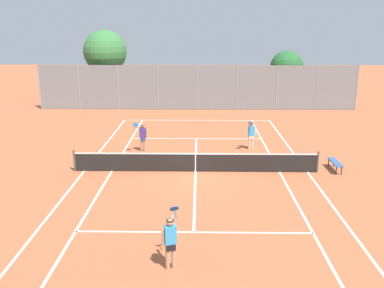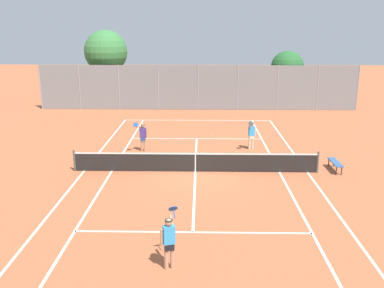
% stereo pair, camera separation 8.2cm
% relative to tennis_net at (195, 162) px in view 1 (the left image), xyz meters
% --- Properties ---
extents(ground_plane, '(120.00, 120.00, 0.00)m').
position_rel_tennis_net_xyz_m(ground_plane, '(0.00, 0.00, -0.51)').
color(ground_plane, '#B25B38').
extents(court_line_markings, '(11.10, 23.90, 0.01)m').
position_rel_tennis_net_xyz_m(court_line_markings, '(0.00, 0.00, -0.51)').
color(court_line_markings, silver).
rests_on(court_line_markings, ground).
extents(tennis_net, '(12.00, 0.10, 1.07)m').
position_rel_tennis_net_xyz_m(tennis_net, '(0.00, 0.00, 0.00)').
color(tennis_net, '#474C47').
rests_on(tennis_net, ground).
extents(player_near_side, '(0.50, 0.86, 1.77)m').
position_rel_tennis_net_xyz_m(player_near_side, '(-0.65, -8.69, 0.42)').
color(player_near_side, tan).
rests_on(player_near_side, ground).
extents(player_far_left, '(0.73, 0.72, 1.77)m').
position_rel_tennis_net_xyz_m(player_far_left, '(-3.03, 3.51, 0.42)').
color(player_far_left, tan).
rests_on(player_far_left, ground).
extents(player_far_right, '(0.53, 0.84, 1.77)m').
position_rel_tennis_net_xyz_m(player_far_right, '(3.18, 4.01, 0.42)').
color(player_far_right, beige).
rests_on(player_far_right, ground).
extents(loose_tennis_ball_0, '(0.07, 0.07, 0.07)m').
position_rel_tennis_net_xyz_m(loose_tennis_ball_0, '(1.05, 7.03, -0.48)').
color(loose_tennis_ball_0, '#D1DB33').
rests_on(loose_tennis_ball_0, ground).
extents(loose_tennis_ball_1, '(0.07, 0.07, 0.07)m').
position_rel_tennis_net_xyz_m(loose_tennis_ball_1, '(2.29, 3.36, -0.48)').
color(loose_tennis_ball_1, '#D1DB33').
rests_on(loose_tennis_ball_1, ground).
extents(courtside_bench, '(0.36, 1.50, 0.47)m').
position_rel_tennis_net_xyz_m(courtside_bench, '(6.90, 0.30, -0.10)').
color(courtside_bench, '#33598C').
rests_on(courtside_bench, ground).
extents(back_fence, '(26.92, 0.08, 3.79)m').
position_rel_tennis_net_xyz_m(back_fence, '(0.00, 16.16, 1.39)').
color(back_fence, gray).
rests_on(back_fence, ground).
extents(tree_behind_left, '(3.80, 3.80, 6.61)m').
position_rel_tennis_net_xyz_m(tree_behind_left, '(-8.22, 18.57, 4.10)').
color(tree_behind_left, brown).
rests_on(tree_behind_left, ground).
extents(tree_behind_right, '(2.87, 2.87, 4.87)m').
position_rel_tennis_net_xyz_m(tree_behind_right, '(7.68, 17.71, 2.84)').
color(tree_behind_right, brown).
rests_on(tree_behind_right, ground).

